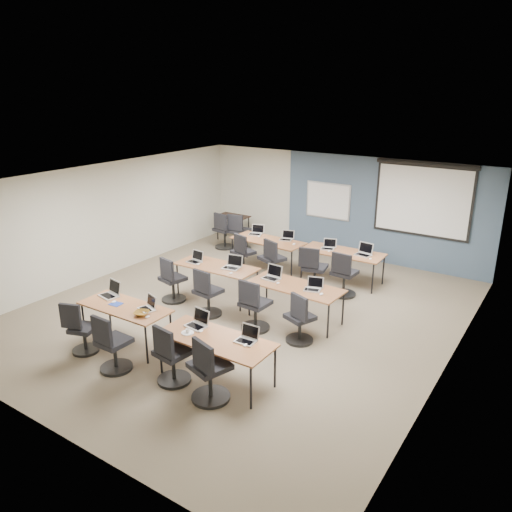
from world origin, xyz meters
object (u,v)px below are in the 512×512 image
Objects in this scene: laptop_4 at (195,259)px; training_table_front_left at (125,309)px; laptop_7 at (313,287)px; spare_chair_b at (224,234)px; laptop_1 at (148,306)px; laptop_11 at (364,252)px; laptop_6 at (272,275)px; training_table_back_right at (343,253)px; training_table_mid_right at (296,288)px; laptop_5 at (232,265)px; task_chair_4 at (172,283)px; spare_chair_a at (240,235)px; task_chair_10 at (313,272)px; training_table_front_right at (216,341)px; task_chair_9 at (272,264)px; laptop_9 at (287,238)px; training_table_mid_left at (216,267)px; task_chair_2 at (171,359)px; utility_table at (233,219)px; task_chair_0 at (81,332)px; laptop_3 at (247,337)px; task_chair_3 at (209,375)px; projector_screen at (423,196)px; task_chair_8 at (243,257)px; task_chair_11 at (343,278)px; task_chair_6 at (254,309)px; whiteboard at (328,201)px; task_chair_1 at (112,348)px; training_table_back_left at (268,242)px; task_chair_7 at (300,322)px.

training_table_front_left is at bearing -74.27° from laptop_4.
laptop_7 is 0.29× the size of spare_chair_b.
laptop_11 is at bearing 86.23° from laptop_1.
training_table_back_right is at bearing 82.61° from laptop_6.
laptop_5 is (-1.60, 0.13, 0.11)m from training_table_mid_right.
spare_chair_a is (-0.85, 3.71, 0.02)m from task_chair_4.
spare_chair_b is (-1.89, 5.38, -0.25)m from training_table_front_left.
task_chair_10 is at bearing 57.28° from task_chair_4.
laptop_11 reaches higher than training_table_front_left.
laptop_1 is 0.29× the size of spare_chair_a.
task_chair_9 is at bearing 109.80° from training_table_front_right.
training_table_mid_left is at bearing -114.47° from laptop_9.
task_chair_2 is (1.47, -3.04, -0.27)m from training_table_mid_left.
laptop_6 reaches higher than laptop_9.
utility_table is at bearing 119.29° from laptop_4.
spare_chair_b is at bearing 83.57° from task_chair_0.
task_chair_2 is 0.97× the size of spare_chair_a.
spare_chair_b reaches higher than task_chair_2.
spare_chair_b is at bearing 146.85° from task_chair_10.
laptop_5 is (-2.07, 2.46, 0.01)m from laptop_3.
task_chair_0 is 0.90× the size of task_chair_3.
task_chair_8 is at bearing -143.49° from projector_screen.
laptop_9 is 0.85× the size of laptop_11.
task_chair_11 is (0.80, 4.61, 0.01)m from task_chair_2.
training_table_back_right is 4.27m from utility_table.
training_table_mid_right is 1.80× the size of task_chair_6.
training_table_front_right is 1.77× the size of task_chair_9.
whiteboard reaches higher than laptop_11.
task_chair_6 reaches higher than task_chair_0.
projector_screen is at bearing 4.42° from spare_chair_a.
spare_chair_a is (-3.38, 0.62, -0.25)m from training_table_back_right.
spare_chair_b is (-2.46, 1.40, -0.00)m from task_chair_9.
task_chair_2 reaches higher than task_chair_1.
laptop_1 is at bearing 18.20° from training_table_front_left.
task_chair_2 is 3.09m from laptop_6.
spare_chair_b reaches higher than task_chair_6.
training_table_back_left is 5.46m from task_chair_2.
training_table_front_left is (-0.67, -6.68, -0.77)m from whiteboard.
task_chair_7 reaches higher than laptop_7.
task_chair_9 is at bearing 126.25° from laptop_6.
task_chair_10 is at bearing 115.45° from task_chair_3.
training_table_back_right is 6.18× the size of laptop_3.
task_chair_0 is at bearing -107.89° from laptop_11.
laptop_9 is at bearing 112.62° from laptop_7.
training_table_mid_right is 1.80× the size of task_chair_11.
laptop_6 is at bearing -52.83° from training_table_back_left.
spare_chair_b reaches higher than laptop_6.
spare_chair_a is at bearing 141.87° from task_chair_10.
training_table_back_left is at bearing 80.90° from task_chair_8.
task_chair_2 is 0.99× the size of task_chair_8.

